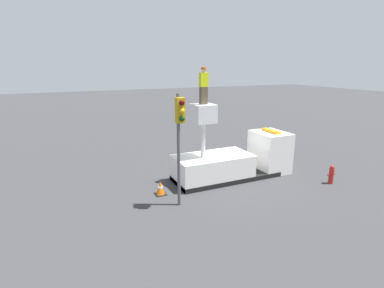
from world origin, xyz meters
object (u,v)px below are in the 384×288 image
object	(u,v)px
traffic_light_pole	(180,129)
fire_hydrant	(331,175)
traffic_cone_rear	(160,188)
worker	(204,86)
bucket_truck	(234,161)

from	to	relation	value
traffic_light_pole	fire_hydrant	size ratio (longest dim) A/B	4.91
fire_hydrant	traffic_cone_rear	xyz separation A→B (m)	(-8.39, 2.38, -0.17)
worker	fire_hydrant	size ratio (longest dim) A/B	1.78
traffic_light_pole	worker	bearing A→B (deg)	44.18
bucket_truck	fire_hydrant	size ratio (longest dim) A/B	6.67
traffic_light_pole	fire_hydrant	world-z (taller)	traffic_light_pole
traffic_cone_rear	fire_hydrant	bearing A→B (deg)	-15.86
worker	fire_hydrant	xyz separation A→B (m)	(5.90, -2.92, -4.45)
bucket_truck	fire_hydrant	bearing A→B (deg)	-36.15
traffic_light_pole	traffic_cone_rear	distance (m)	3.48
worker	traffic_light_pole	bearing A→B (deg)	-135.82
worker	fire_hydrant	bearing A→B (deg)	-26.31
traffic_light_pole	fire_hydrant	xyz separation A→B (m)	(8.00, -0.88, -2.94)
bucket_truck	traffic_light_pole	distance (m)	5.15
traffic_light_pole	traffic_cone_rear	xyz separation A→B (m)	(-0.39, 1.51, -3.12)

